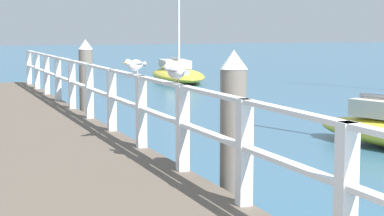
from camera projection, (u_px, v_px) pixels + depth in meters
pier_deck at (9, 143)px, 10.34m from camera, size 3.11×18.57×0.45m
pier_railing at (100, 88)px, 10.78m from camera, size 0.12×17.09×0.95m
dock_piling_near at (233, 135)px, 6.91m from camera, size 0.29×0.29×1.79m
dock_piling_far at (86, 83)px, 13.48m from camera, size 0.29×0.29×1.79m
seagull_foreground at (176, 72)px, 7.36m from camera, size 0.23×0.47×0.21m
seagull_background at (135, 64)px, 8.80m from camera, size 0.40×0.33×0.21m
boat_5 at (177, 73)px, 25.20m from camera, size 2.70×5.48×6.63m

